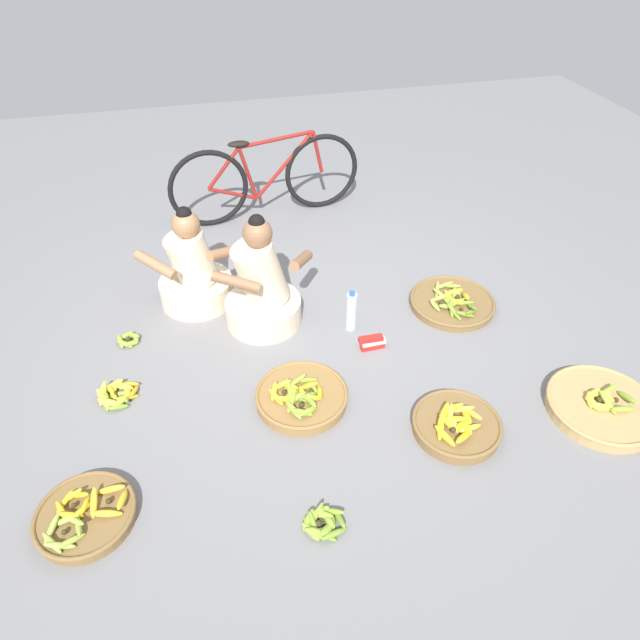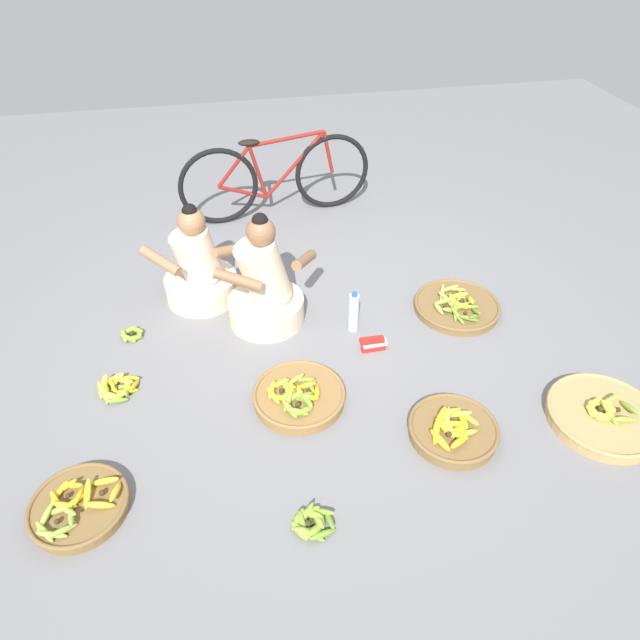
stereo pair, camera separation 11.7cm
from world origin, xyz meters
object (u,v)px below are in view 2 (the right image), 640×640
vendor_woman_behind (199,270)px  banana_basket_back_right (299,396)px  banana_basket_mid_right (604,415)px  banana_basket_mid_left (457,306)px  loose_bananas_back_left (311,523)px  banana_basket_back_center (453,429)px  bicycle_leaning (276,178)px  water_bottle (354,312)px  vendor_woman_front (265,289)px  loose_bananas_near_bicycle (132,334)px  packet_carton_stack (373,344)px  banana_basket_near_vendor (79,506)px  loose_bananas_front_right (118,388)px

vendor_woman_behind → banana_basket_back_right: size_ratio=1.37×
banana_basket_mid_right → banana_basket_mid_left: 1.22m
loose_bananas_back_left → banana_basket_back_right: bearing=84.4°
banana_basket_back_center → vendor_woman_behind: bearing=129.8°
bicycle_leaning → banana_basket_mid_right: bicycle_leaning is taller
water_bottle → banana_basket_back_center: bearing=-72.3°
banana_basket_mid_right → water_bottle: size_ratio=2.06×
bicycle_leaning → banana_basket_mid_right: bearing=-62.0°
vendor_woman_front → loose_bananas_near_bicycle: 0.95m
loose_bananas_back_left → packet_carton_stack: 1.34m
loose_bananas_back_left → loose_bananas_near_bicycle: bearing=119.9°
vendor_woman_behind → loose_bananas_back_left: 2.03m
banana_basket_back_right → banana_basket_back_center: bearing=-27.7°
vendor_woman_behind → loose_bananas_near_bicycle: vendor_woman_behind is taller
banana_basket_mid_right → packet_carton_stack: size_ratio=3.53×
banana_basket_near_vendor → loose_bananas_near_bicycle: size_ratio=2.82×
banana_basket_back_right → loose_bananas_front_right: size_ratio=2.09×
bicycle_leaning → loose_bananas_near_bicycle: bearing=-128.7°
banana_basket_back_center → loose_bananas_front_right: size_ratio=1.91×
vendor_woman_front → loose_bananas_near_bicycle: size_ratio=4.82×
bicycle_leaning → banana_basket_back_right: 2.33m
loose_bananas_front_right → banana_basket_near_vendor: bearing=-98.6°
bicycle_leaning → banana_basket_mid_right: 3.18m
loose_bananas_back_left → bicycle_leaning: bearing=84.9°
banana_basket_mid_right → loose_bananas_near_bicycle: banana_basket_mid_right is taller
vendor_woman_behind → vendor_woman_front: bearing=-39.4°
vendor_woman_behind → banana_basket_back_center: size_ratio=1.50×
bicycle_leaning → banana_basket_near_vendor: bearing=-116.2°
vendor_woman_front → water_bottle: 0.62m
packet_carton_stack → vendor_woman_front: bearing=145.7°
banana_basket_mid_right → banana_basket_near_vendor: banana_basket_mid_right is taller
bicycle_leaning → loose_bananas_near_bicycle: size_ratio=9.83×
banana_basket_mid_left → banana_basket_back_center: size_ratio=1.21×
banana_basket_near_vendor → loose_bananas_near_bicycle: banana_basket_near_vendor is taller
banana_basket_mid_left → banana_basket_back_right: (-1.25, -0.65, 0.01)m
vendor_woman_behind → water_bottle: bearing=-29.8°
loose_bananas_front_right → water_bottle: size_ratio=0.86×
vendor_woman_front → banana_basket_back_right: vendor_woman_front is taller
loose_bananas_back_left → packet_carton_stack: packet_carton_stack is taller
vendor_woman_behind → banana_basket_mid_left: vendor_woman_behind is taller
bicycle_leaning → loose_bananas_front_right: bearing=-122.2°
bicycle_leaning → loose_bananas_back_left: bearing=-95.1°
banana_basket_near_vendor → loose_bananas_back_left: size_ratio=2.03×
water_bottle → packet_carton_stack: 0.26m
loose_bananas_back_left → packet_carton_stack: size_ratio=1.34×
packet_carton_stack → bicycle_leaning: bearing=100.5°
banana_basket_mid_right → vendor_woman_front: bearing=143.8°
loose_bananas_near_bicycle → water_bottle: water_bottle is taller
banana_basket_mid_left → loose_bananas_back_left: size_ratio=2.53×
banana_basket_mid_left → bicycle_leaning: bearing=122.6°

